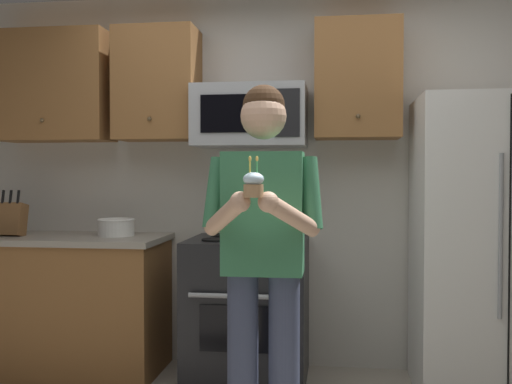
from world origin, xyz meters
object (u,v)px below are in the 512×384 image
at_px(knife_block, 12,219).
at_px(person, 263,246).
at_px(cupcake, 253,184).
at_px(oven_range, 248,309).
at_px(refrigerator, 492,246).
at_px(microwave, 250,116).
at_px(bowl_large_white, 116,227).

xyz_separation_m(knife_block, person, (1.83, -0.94, -0.04)).
bearing_deg(cupcake, person, 90.00).
xyz_separation_m(oven_range, person, (0.22, -0.97, 0.53)).
height_order(refrigerator, knife_block, refrigerator).
relative_size(microwave, person, 0.42).
bearing_deg(bowl_large_white, cupcake, -50.23).
bearing_deg(knife_block, microwave, 5.28).
distance_m(microwave, refrigerator, 1.72).
xyz_separation_m(oven_range, refrigerator, (1.50, -0.04, 0.44)).
bearing_deg(person, oven_range, 102.85).
height_order(oven_range, person, person).
bearing_deg(bowl_large_white, refrigerator, -2.32).
bearing_deg(oven_range, bowl_large_white, 176.32).
bearing_deg(cupcake, refrigerator, 44.63).
relative_size(microwave, bowl_large_white, 2.94).
relative_size(refrigerator, person, 1.02).
relative_size(oven_range, refrigerator, 0.52).
height_order(oven_range, bowl_large_white, bowl_large_white).
bearing_deg(knife_block, oven_range, 1.04).
height_order(knife_block, person, person).
height_order(oven_range, microwave, microwave).
height_order(bowl_large_white, cupcake, cupcake).
bearing_deg(cupcake, bowl_large_white, 129.77).
height_order(oven_range, refrigerator, refrigerator).
distance_m(refrigerator, knife_block, 3.11).
height_order(refrigerator, person, refrigerator).
bearing_deg(oven_range, cupcake, -80.33).
distance_m(knife_block, person, 2.06).
xyz_separation_m(microwave, bowl_large_white, (-0.91, -0.06, -0.74)).
bearing_deg(bowl_large_white, microwave, 3.82).
bearing_deg(microwave, oven_range, -90.02).
relative_size(microwave, knife_block, 2.31).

